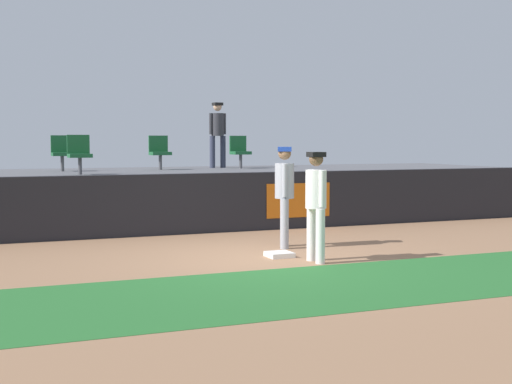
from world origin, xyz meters
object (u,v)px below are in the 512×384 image
first_base (279,255)px  seat_back_center (159,150)px  seat_front_left (79,152)px  spectator_hooded (218,130)px  seat_back_right (240,150)px  player_fielder_home (316,199)px  seat_back_left (62,151)px  player_runner_visitor (284,189)px

first_base → seat_back_center: (-0.22, 6.67, 1.61)m
seat_front_left → spectator_hooded: size_ratio=0.49×
seat_front_left → seat_back_right: bearing=22.5°
player_fielder_home → seat_front_left: size_ratio=2.05×
seat_back_right → seat_front_left: size_ratio=1.00×
spectator_hooded → seat_front_left: bearing=26.2°
player_fielder_home → seat_back_right: seat_back_right is taller
seat_back_right → seat_back_left: size_ratio=1.00×
seat_back_center → spectator_hooded: spectator_hooded is taller
seat_back_right → seat_back_center: bearing=180.0°
player_runner_visitor → spectator_hooded: 6.50m
player_runner_visitor → spectator_hooded: bearing=-164.7°
seat_back_center → spectator_hooded: 1.89m
first_base → player_runner_visitor: 1.45m
first_base → seat_front_left: size_ratio=0.48×
spectator_hooded → seat_back_left: bearing=3.1°
seat_back_center → seat_back_left: 2.35m
player_runner_visitor → seat_back_left: bearing=-127.7°
player_fielder_home → seat_back_left: seat_back_left is taller
seat_back_right → player_runner_visitor: bearing=-103.5°
first_base → player_runner_visitor: bearing=60.8°
player_runner_visitor → seat_front_left: bearing=-119.1°
seat_back_right → spectator_hooded: size_ratio=0.49×
seat_front_left → seat_back_left: same height
seat_back_left → seat_front_left: bearing=-86.0°
player_runner_visitor → seat_back_center: seat_back_center is taller
player_fielder_home → seat_back_left: bearing=-158.6°
seat_back_right → spectator_hooded: bearing=124.7°
first_base → seat_back_center: size_ratio=0.48×
player_fielder_home → seat_back_center: bearing=-175.8°
spectator_hooded → first_base: bearing=73.4°
seat_front_left → seat_back_center: bearing=39.0°
seat_back_right → spectator_hooded: spectator_hooded is taller
seat_back_center → first_base: bearing=-88.1°
seat_back_right → spectator_hooded: 0.87m
player_fielder_home → seat_back_center: (-0.54, 7.34, 0.66)m
seat_back_center → spectator_hooded: (1.72, 0.57, 0.52)m
first_base → seat_back_right: (1.89, 6.67, 1.61)m
seat_back_center → seat_back_left: bearing=-180.0°
seat_back_right → first_base: bearing=-105.9°
player_fielder_home → player_runner_visitor: size_ratio=0.96×
first_base → seat_back_center: bearing=91.9°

